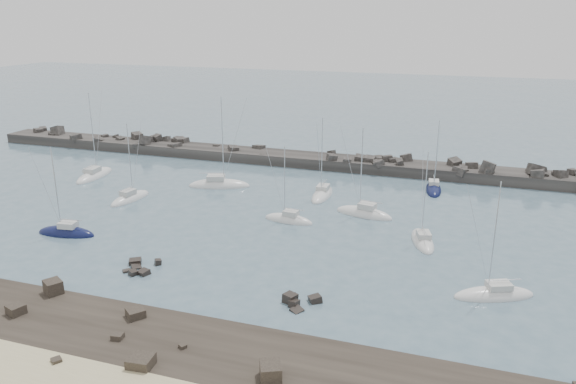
% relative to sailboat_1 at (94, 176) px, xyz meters
% --- Properties ---
extents(ground, '(400.00, 400.00, 0.00)m').
position_rel_sailboat_1_xyz_m(ground, '(31.40, -19.11, -0.14)').
color(ground, slate).
rests_on(ground, ground).
extents(rock_shelf, '(140.00, 12.30, 1.99)m').
position_rel_sailboat_1_xyz_m(rock_shelf, '(31.45, -41.08, -0.12)').
color(rock_shelf, black).
rests_on(rock_shelf, ground).
extents(rock_cluster_near, '(3.89, 4.08, 1.17)m').
position_rel_sailboat_1_xyz_m(rock_cluster_near, '(26.64, -28.06, -0.03)').
color(rock_cluster_near, black).
rests_on(rock_cluster_near, ground).
extents(rock_cluster_far, '(3.83, 3.72, 1.40)m').
position_rel_sailboat_1_xyz_m(rock_cluster_far, '(45.12, -29.67, 0.05)').
color(rock_cluster_far, black).
rests_on(rock_cluster_far, ground).
extents(breakwater, '(115.00, 7.17, 5.23)m').
position_rel_sailboat_1_xyz_m(breakwater, '(24.17, 18.89, 0.19)').
color(breakwater, '#2C2927').
rests_on(breakwater, ground).
extents(sailboat_1, '(3.62, 9.68, 14.95)m').
position_rel_sailboat_1_xyz_m(sailboat_1, '(0.00, 0.00, 0.00)').
color(sailboat_1, silver).
rests_on(sailboat_1, ground).
extents(sailboat_2, '(7.68, 3.22, 12.01)m').
position_rel_sailboat_1_xyz_m(sailboat_2, '(12.79, -22.49, 0.01)').
color(sailboat_2, '#0E143C').
rests_on(sailboat_2, ground).
extents(sailboat_3, '(3.48, 7.86, 12.14)m').
position_rel_sailboat_1_xyz_m(sailboat_3, '(12.55, -8.45, 0.00)').
color(sailboat_3, silver).
rests_on(sailboat_3, ground).
extents(sailboat_4, '(10.11, 5.85, 15.29)m').
position_rel_sailboat_1_xyz_m(sailboat_4, '(22.04, 1.72, 0.01)').
color(sailboat_4, silver).
rests_on(sailboat_4, ground).
extents(sailboat_5, '(6.96, 2.78, 10.92)m').
position_rel_sailboat_1_xyz_m(sailboat_5, '(37.31, -9.31, -0.00)').
color(sailboat_5, silver).
rests_on(sailboat_5, ground).
extents(sailboat_6, '(2.67, 8.20, 12.93)m').
position_rel_sailboat_1_xyz_m(sailboat_6, '(38.68, 2.35, -0.00)').
color(sailboat_6, silver).
rests_on(sailboat_6, ground).
extents(sailboat_7, '(3.21, 7.75, 11.97)m').
position_rel_sailboat_1_xyz_m(sailboat_7, '(54.18, 10.48, -0.01)').
color(sailboat_7, '#0E143C').
rests_on(sailboat_7, ground).
extents(sailboat_8, '(8.43, 4.13, 12.98)m').
position_rel_sailboat_1_xyz_m(sailboat_8, '(46.25, -3.85, 0.01)').
color(sailboat_8, silver).
rests_on(sailboat_8, ground).
extents(sailboat_9, '(4.39, 7.83, 11.86)m').
position_rel_sailboat_1_xyz_m(sailboat_9, '(54.71, -10.92, -0.01)').
color(sailboat_9, silver).
rests_on(sailboat_9, ground).
extents(sailboat_10, '(8.28, 5.43, 12.54)m').
position_rel_sailboat_1_xyz_m(sailboat_10, '(62.64, -22.34, -0.01)').
color(sailboat_10, silver).
rests_on(sailboat_10, ground).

